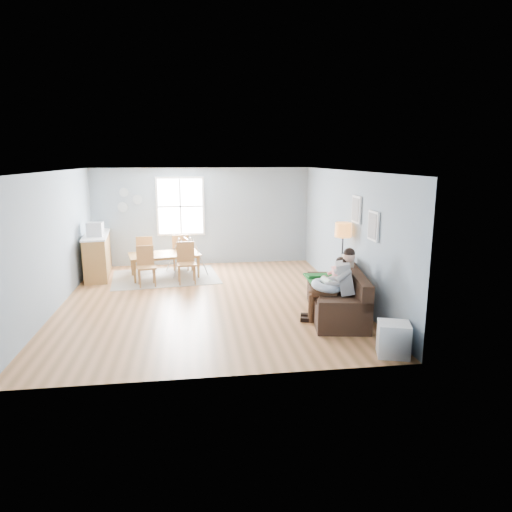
{
  "coord_description": "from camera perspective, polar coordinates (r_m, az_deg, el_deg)",
  "views": [
    {
      "loc": [
        -0.27,
        -9.3,
        2.95
      ],
      "look_at": [
        0.99,
        -0.31,
        1.0
      ],
      "focal_mm": 32.0,
      "sensor_mm": 36.0,
      "label": 1
    }
  ],
  "objects": [
    {
      "name": "nursing_pillow",
      "position": [
        8.42,
        8.8,
        -3.69
      ],
      "size": [
        0.7,
        0.68,
        0.23
      ],
      "primitive_type": "torus",
      "rotation": [
        0.0,
        0.14,
        -0.25
      ],
      "color": "silver",
      "rests_on": "father"
    },
    {
      "name": "floor_lamp",
      "position": [
        9.6,
        10.82,
        2.41
      ],
      "size": [
        0.33,
        0.33,
        1.65
      ],
      "color": "black",
      "rests_on": "room"
    },
    {
      "name": "room",
      "position": [
        9.32,
        -6.35,
        8.8
      ],
      "size": [
        8.4,
        9.4,
        3.9
      ],
      "color": "#925E34"
    },
    {
      "name": "rug",
      "position": [
        11.78,
        -11.24,
        -2.59
      ],
      "size": [
        2.8,
        2.25,
        0.01
      ],
      "primitive_type": "cube",
      "rotation": [
        0.0,
        0.0,
        0.11
      ],
      "color": "#A4A096",
      "rests_on": "room"
    },
    {
      "name": "dining_table",
      "position": [
        11.71,
        -11.3,
        -1.19
      ],
      "size": [
        1.88,
        1.28,
        0.6
      ],
      "primitive_type": "imported",
      "rotation": [
        0.0,
        0.0,
        0.2
      ],
      "color": "olive",
      "rests_on": "rug"
    },
    {
      "name": "green_throw",
      "position": [
        9.46,
        9.3,
        -2.72
      ],
      "size": [
        1.0,
        0.83,
        0.04
      ],
      "primitive_type": "cube",
      "rotation": [
        0.0,
        0.0,
        -0.03
      ],
      "color": "#155F20",
      "rests_on": "sofa"
    },
    {
      "name": "window",
      "position": [
        12.84,
        -9.43,
        6.14
      ],
      "size": [
        1.32,
        0.08,
        1.62
      ],
      "color": "white",
      "rests_on": "room"
    },
    {
      "name": "storage_cube",
      "position": [
        7.33,
        16.74,
        -9.93
      ],
      "size": [
        0.57,
        0.54,
        0.52
      ],
      "color": "silver",
      "rests_on": "room"
    },
    {
      "name": "chair_sw",
      "position": [
        11.02,
        -13.6,
        -0.89
      ],
      "size": [
        0.5,
        0.5,
        0.94
      ],
      "color": "brown",
      "rests_on": "rug"
    },
    {
      "name": "chair_nw",
      "position": [
        12.26,
        -13.71,
        0.53
      ],
      "size": [
        0.47,
        0.47,
        0.98
      ],
      "color": "brown",
      "rests_on": "rug"
    },
    {
      "name": "counter",
      "position": [
        12.29,
        -19.19,
        0.17
      ],
      "size": [
        0.78,
        1.98,
        1.08
      ],
      "color": "olive",
      "rests_on": "room"
    },
    {
      "name": "wall_plates",
      "position": [
        12.94,
        -15.72,
        6.7
      ],
      "size": [
        0.67,
        0.02,
        0.66
      ],
      "color": "#92A6AF",
      "rests_on": "room"
    },
    {
      "name": "beige_pillow",
      "position": [
        9.31,
        11.34,
        -1.59
      ],
      "size": [
        0.2,
        0.51,
        0.5
      ],
      "primitive_type": "cube",
      "rotation": [
        0.0,
        0.0,
        -0.11
      ],
      "color": "tan",
      "rests_on": "sofa"
    },
    {
      "name": "monitor",
      "position": [
        11.81,
        -19.49,
        3.17
      ],
      "size": [
        0.36,
        0.34,
        0.34
      ],
      "color": "#B0B0B5",
      "rests_on": "counter"
    },
    {
      "name": "sofa",
      "position": [
        8.86,
        10.4,
        -5.43
      ],
      "size": [
        1.26,
        2.27,
        0.87
      ],
      "color": "black",
      "rests_on": "room"
    },
    {
      "name": "father",
      "position": [
        8.43,
        9.91,
        -3.25
      ],
      "size": [
        1.03,
        0.62,
        1.39
      ],
      "color": "gray",
      "rests_on": "sofa"
    },
    {
      "name": "infant",
      "position": [
        8.43,
        8.75,
        -3.1
      ],
      "size": [
        0.17,
        0.38,
        0.14
      ],
      "color": "white",
      "rests_on": "nursing_pillow"
    },
    {
      "name": "baby_swing",
      "position": [
        11.97,
        -8.68,
        -0.23
      ],
      "size": [
        1.11,
        1.13,
        0.94
      ],
      "color": "#B0B0B5",
      "rests_on": "room"
    },
    {
      "name": "pictures",
      "position": [
        8.93,
        13.4,
        4.72
      ],
      "size": [
        0.05,
        1.34,
        0.74
      ],
      "color": "white",
      "rests_on": "room"
    },
    {
      "name": "toddler",
      "position": [
        8.93,
        9.8,
        -2.39
      ],
      "size": [
        0.58,
        0.32,
        0.89
      ],
      "color": "white",
      "rests_on": "sofa"
    },
    {
      "name": "chair_se",
      "position": [
        11.06,
        -8.74,
        -0.46
      ],
      "size": [
        0.48,
        0.48,
        0.99
      ],
      "color": "brown",
      "rests_on": "rug"
    },
    {
      "name": "chair_ne",
      "position": [
        12.3,
        -9.4,
        0.78
      ],
      "size": [
        0.45,
        0.45,
        0.99
      ],
      "color": "brown",
      "rests_on": "rug"
    }
  ]
}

